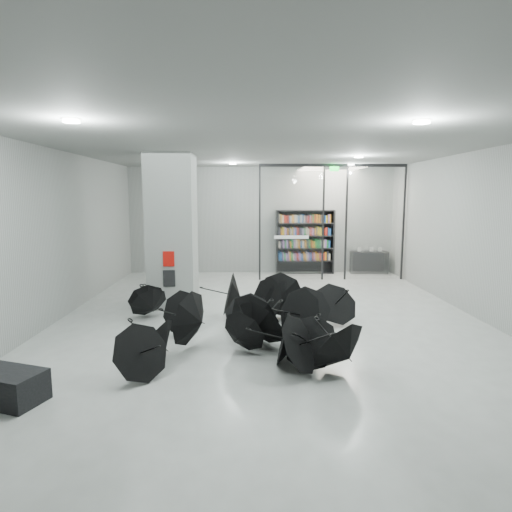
{
  "coord_description": "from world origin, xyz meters",
  "views": [
    {
      "loc": [
        -0.49,
        -9.32,
        2.92
      ],
      "look_at": [
        -0.3,
        1.5,
        1.4
      ],
      "focal_mm": 30.12,
      "sensor_mm": 36.0,
      "label": 1
    }
  ],
  "objects_px": {
    "column": "(172,231)",
    "shop_counter": "(369,262)",
    "umbrella_cluster": "(255,325)",
    "bookshelf": "(305,242)"
  },
  "relations": [
    {
      "from": "column",
      "to": "shop_counter",
      "type": "bearing_deg",
      "value": 35.83
    },
    {
      "from": "column",
      "to": "umbrella_cluster",
      "type": "bearing_deg",
      "value": -53.3
    },
    {
      "from": "umbrella_cluster",
      "to": "column",
      "type": "bearing_deg",
      "value": 126.7
    },
    {
      "from": "column",
      "to": "bookshelf",
      "type": "distance_m",
      "value": 6.35
    },
    {
      "from": "bookshelf",
      "to": "shop_counter",
      "type": "distance_m",
      "value": 2.57
    },
    {
      "from": "bookshelf",
      "to": "shop_counter",
      "type": "relative_size",
      "value": 1.72
    },
    {
      "from": "umbrella_cluster",
      "to": "bookshelf",
      "type": "bearing_deg",
      "value": 75.28
    },
    {
      "from": "bookshelf",
      "to": "umbrella_cluster",
      "type": "distance_m",
      "value": 7.93
    },
    {
      "from": "bookshelf",
      "to": "umbrella_cluster",
      "type": "bearing_deg",
      "value": -105.31
    },
    {
      "from": "column",
      "to": "shop_counter",
      "type": "height_order",
      "value": "column"
    }
  ]
}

